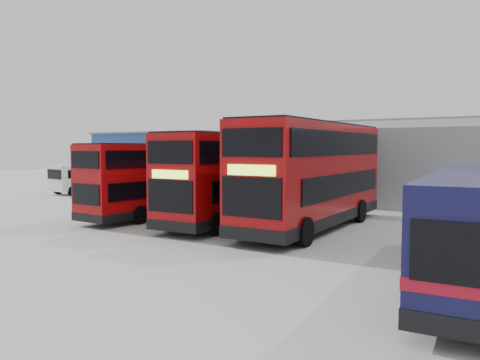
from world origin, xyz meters
TOP-DOWN VIEW (x-y plane):
  - ground_plane at (0.00, 0.00)m, footprint 120.00×120.00m
  - office_block at (-14.00, 17.99)m, footprint 12.30×8.32m
  - maintenance_shed at (8.00, 20.00)m, footprint 30.50×12.00m
  - double_decker_left at (-4.66, 5.14)m, footprint 2.94×9.67m
  - double_decker_centre at (-0.08, 5.67)m, footprint 3.03×10.75m
  - double_decker_right at (4.15, 6.03)m, footprint 3.10×11.82m
  - panel_van at (-18.69, 12.11)m, footprint 2.97×5.80m

SIDE VIEW (x-z plane):
  - ground_plane at x=0.00m, z-range 0.00..0.00m
  - panel_van at x=-18.69m, z-range 0.14..2.57m
  - double_decker_left at x=-4.66m, z-range -0.01..4.03m
  - double_decker_centre at x=-0.08m, z-range -0.01..4.49m
  - double_decker_right at x=4.15m, z-range -0.01..4.97m
  - office_block at x=-14.00m, z-range 0.02..5.14m
  - maintenance_shed at x=8.00m, z-range -0.34..5.55m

